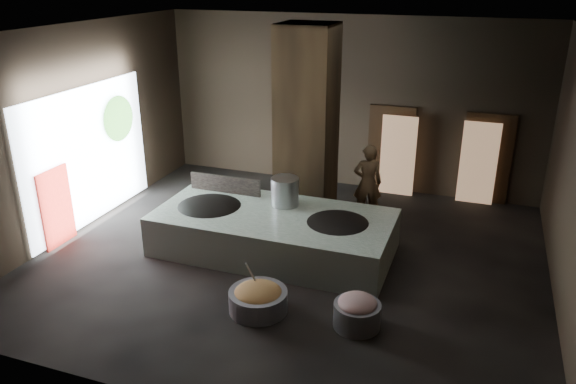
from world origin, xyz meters
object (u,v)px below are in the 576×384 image
at_px(stock_pot, 285,192).
at_px(meat_basin, 357,315).
at_px(wok_left, 210,210).
at_px(wok_right, 337,227).
at_px(hearth_platform, 274,232).
at_px(veg_basin, 258,301).
at_px(cook, 368,183).

bearing_deg(stock_pot, meat_basin, -49.63).
xyz_separation_m(wok_left, wok_right, (2.80, 0.10, 0.00)).
xyz_separation_m(hearth_platform, veg_basin, (0.54, -2.17, -0.24)).
bearing_deg(wok_left, stock_pot, 21.80).
relative_size(stock_pot, meat_basin, 0.81).
relative_size(wok_left, meat_basin, 1.96).
bearing_deg(hearth_platform, wok_left, -177.70).
bearing_deg(wok_left, veg_basin, -46.79).
bearing_deg(meat_basin, stock_pot, 130.37).
xyz_separation_m(wok_right, stock_pot, (-1.30, 0.50, 0.38)).
distance_m(hearth_platform, stock_pot, 0.90).
height_order(wok_left, cook, cook).
height_order(wok_right, cook, cook).
xyz_separation_m(cook, meat_basin, (0.78, -4.29, -0.70)).
bearing_deg(veg_basin, hearth_platform, 103.99).
xyz_separation_m(hearth_platform, wok_right, (1.35, 0.05, 0.33)).
height_order(hearth_platform, cook, cook).
relative_size(hearth_platform, stock_pot, 7.67).
relative_size(hearth_platform, wok_left, 3.17).
relative_size(wok_right, stock_pot, 2.25).
relative_size(cook, meat_basin, 2.33).
bearing_deg(wok_right, wok_left, -177.95).
distance_m(cook, meat_basin, 4.41).
height_order(hearth_platform, meat_basin, hearth_platform).
height_order(hearth_platform, wok_left, wok_left).
bearing_deg(wok_right, hearth_platform, -177.88).
relative_size(hearth_platform, wok_right, 3.41).
bearing_deg(wok_left, meat_basin, -28.33).
distance_m(hearth_platform, wok_right, 1.39).
bearing_deg(wok_right, veg_basin, -110.05).
bearing_deg(wok_left, hearth_platform, 1.97).
height_order(wok_left, veg_basin, wok_left).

